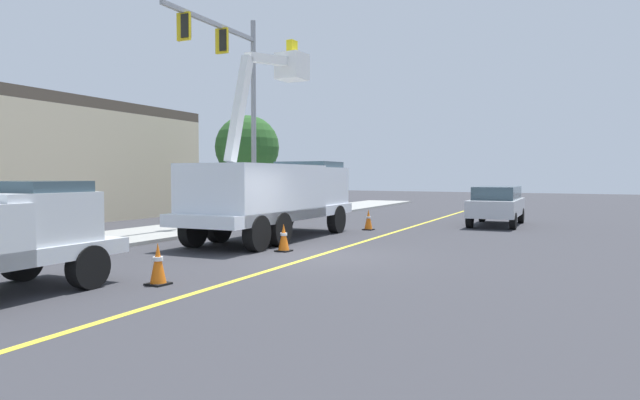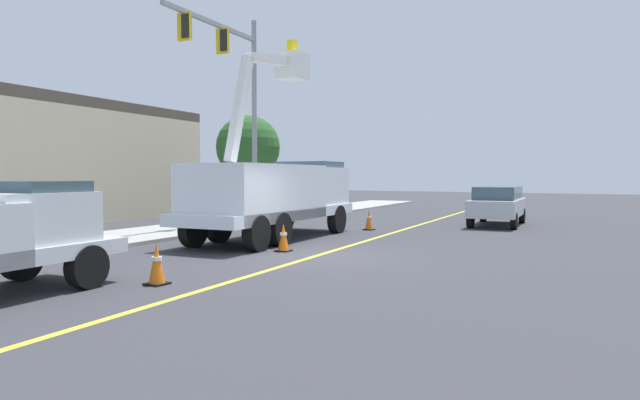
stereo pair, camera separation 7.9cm
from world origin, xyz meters
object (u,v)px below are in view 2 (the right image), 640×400
utility_bucket_truck (275,192)px  traffic_cone_mid_front (157,264)px  passing_minivan (498,203)px  traffic_signal_mast (234,82)px  traffic_cone_mid_rear (283,238)px  traffic_cone_trailing (369,220)px

utility_bucket_truck → traffic_cone_mid_front: utility_bucket_truck is taller
utility_bucket_truck → passing_minivan: bearing=-30.8°
passing_minivan → traffic_signal_mast: 12.41m
passing_minivan → traffic_cone_mid_rear: passing_minivan is taller
traffic_cone_mid_front → traffic_cone_trailing: size_ratio=1.02×
traffic_cone_mid_rear → traffic_signal_mast: (5.11, 5.87, 5.64)m
utility_bucket_truck → traffic_cone_mid_front: bearing=-162.0°
utility_bucket_truck → traffic_cone_mid_front: size_ratio=9.99×
traffic_cone_mid_front → traffic_cone_trailing: (12.13, 1.04, -0.01)m
passing_minivan → traffic_signal_mast: bearing=124.7°
utility_bucket_truck → traffic_cone_trailing: 4.81m
passing_minivan → traffic_cone_mid_front: size_ratio=5.89×
traffic_signal_mast → passing_minivan: bearing=-55.3°
traffic_cone_mid_front → utility_bucket_truck: bearing=18.0°
utility_bucket_truck → traffic_cone_mid_rear: (-2.46, -1.99, -1.22)m
traffic_cone_trailing → traffic_signal_mast: size_ratio=0.09×
passing_minivan → traffic_cone_trailing: (-4.68, 3.97, -0.57)m
traffic_cone_mid_front → traffic_cone_trailing: 12.18m
traffic_cone_mid_rear → traffic_cone_trailing: traffic_cone_trailing is taller
traffic_cone_mid_rear → traffic_cone_trailing: size_ratio=0.97×
traffic_cone_trailing → passing_minivan: bearing=-40.3°
traffic_cone_mid_rear → traffic_cone_trailing: 6.90m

